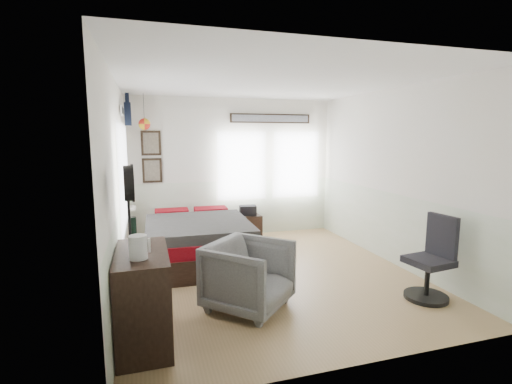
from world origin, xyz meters
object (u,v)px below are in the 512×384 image
dresser (143,297)px  task_chair (432,265)px  nightstand (248,227)px  bed (197,240)px  armchair (249,275)px

dresser → task_chair: 3.36m
nightstand → task_chair: (1.44, -3.21, 0.19)m
bed → nightstand: bearing=42.7°
dresser → task_chair: task_chair is taller
task_chair → dresser: bearing=172.7°
dresser → nightstand: 3.75m
task_chair → nightstand: bearing=106.8°
nightstand → armchair: bearing=-109.5°
bed → task_chair: task_chair is taller
armchair → task_chair: task_chair is taller
nightstand → bed: bearing=-143.2°
dresser → armchair: bearing=18.3°
armchair → nightstand: size_ratio=1.85×
armchair → task_chair: 2.24m
nightstand → task_chair: size_ratio=0.45×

